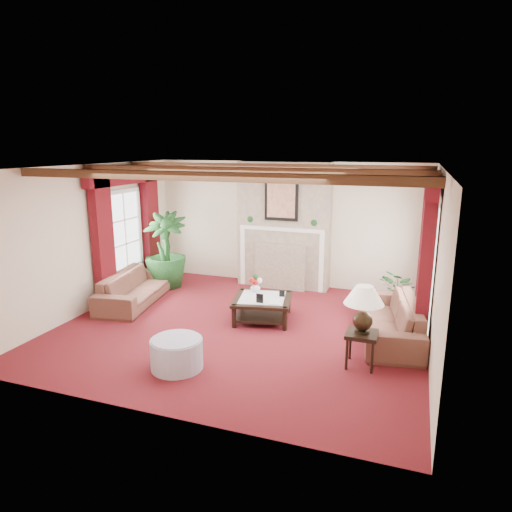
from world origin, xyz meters
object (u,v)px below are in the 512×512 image
at_px(sofa_right, 390,312).
at_px(coffee_table, 262,309).
at_px(potted_palm, 166,266).
at_px(side_table, 361,349).
at_px(ottoman, 177,354).
at_px(sofa_left, 135,283).

bearing_deg(sofa_right, coffee_table, -99.66).
xyz_separation_m(potted_palm, coffee_table, (2.62, -1.15, -0.26)).
bearing_deg(coffee_table, side_table, -44.48).
height_order(sofa_right, side_table, sofa_right).
bearing_deg(sofa_right, ottoman, -61.29).
xyz_separation_m(sofa_right, coffee_table, (-2.18, 0.03, -0.22)).
height_order(sofa_right, ottoman, sofa_right).
bearing_deg(coffee_table, sofa_right, -12.25).
relative_size(sofa_right, side_table, 4.41).
bearing_deg(sofa_right, sofa_left, -99.62).
bearing_deg(potted_palm, ottoman, -57.68).
bearing_deg(side_table, coffee_table, 147.06).
distance_m(sofa_left, ottoman, 3.03).
height_order(sofa_left, ottoman, sofa_left).
bearing_deg(sofa_left, side_table, -114.84).
distance_m(sofa_right, ottoman, 3.44).
height_order(sofa_right, potted_palm, potted_palm).
distance_m(potted_palm, ottoman, 3.89).
height_order(coffee_table, side_table, side_table).
distance_m(sofa_left, sofa_right, 4.84).
bearing_deg(ottoman, sofa_left, 134.53).
distance_m(coffee_table, ottoman, 2.19).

